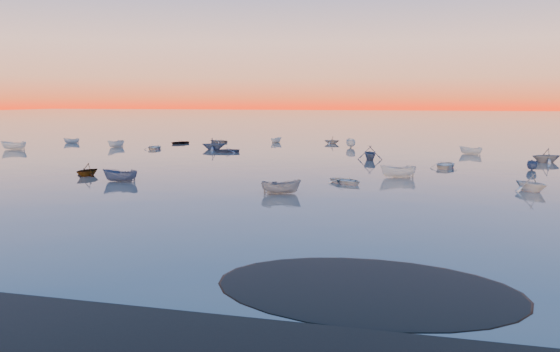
% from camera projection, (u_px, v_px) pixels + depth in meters
% --- Properties ---
extents(ground, '(600.00, 600.00, 0.00)m').
position_uv_depth(ground, '(349.00, 137.00, 122.47)').
color(ground, '#625A51').
rests_on(ground, ground).
extents(mud_lobes, '(140.00, 6.00, 0.07)m').
position_uv_depth(mud_lobes, '(87.00, 284.00, 25.47)').
color(mud_lobes, black).
rests_on(mud_lobes, ground).
extents(moored_fleet, '(124.00, 58.00, 1.20)m').
position_uv_depth(moored_fleet, '(309.00, 160.00, 77.33)').
color(moored_fleet, white).
rests_on(moored_fleet, ground).
extents(boat_near_center, '(2.61, 3.98, 1.27)m').
position_uv_depth(boat_near_center, '(281.00, 194.00, 49.83)').
color(boat_near_center, slate).
rests_on(boat_near_center, ground).
extents(boat_near_right, '(3.88, 3.57, 1.28)m').
position_uv_depth(boat_near_right, '(531.00, 191.00, 51.17)').
color(boat_near_right, white).
rests_on(boat_near_right, ground).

